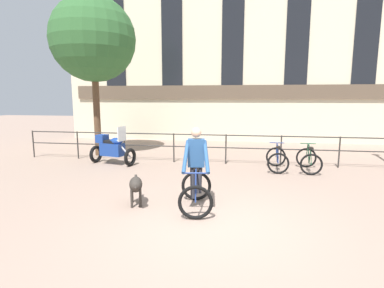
{
  "coord_description": "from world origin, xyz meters",
  "views": [
    {
      "loc": [
        0.47,
        -5.22,
        2.33
      ],
      "look_at": [
        -0.83,
        2.86,
        1.05
      ],
      "focal_mm": 28.0,
      "sensor_mm": 36.0,
      "label": 1
    }
  ],
  "objects_px": {
    "cyclist_with_bike": "(196,172)",
    "dog": "(136,185)",
    "parked_motorcycle": "(112,148)",
    "parked_bicycle_mid_left": "(309,160)",
    "parked_bicycle_near_lamp": "(277,159)"
  },
  "relations": [
    {
      "from": "parked_motorcycle",
      "to": "parked_bicycle_mid_left",
      "type": "bearing_deg",
      "value": -75.44
    },
    {
      "from": "cyclist_with_bike",
      "to": "dog",
      "type": "relative_size",
      "value": 1.84
    },
    {
      "from": "parked_motorcycle",
      "to": "parked_bicycle_near_lamp",
      "type": "xyz_separation_m",
      "value": [
        5.61,
        0.04,
        -0.2
      ]
    },
    {
      "from": "cyclist_with_bike",
      "to": "dog",
      "type": "bearing_deg",
      "value": -179.97
    },
    {
      "from": "parked_motorcycle",
      "to": "parked_bicycle_near_lamp",
      "type": "distance_m",
      "value": 5.61
    },
    {
      "from": "parked_motorcycle",
      "to": "parked_bicycle_near_lamp",
      "type": "relative_size",
      "value": 1.49
    },
    {
      "from": "parked_motorcycle",
      "to": "parked_bicycle_near_lamp",
      "type": "bearing_deg",
      "value": -75.37
    },
    {
      "from": "dog",
      "to": "parked_bicycle_mid_left",
      "type": "bearing_deg",
      "value": 22.29
    },
    {
      "from": "dog",
      "to": "parked_bicycle_near_lamp",
      "type": "distance_m",
      "value": 5.12
    },
    {
      "from": "parked_bicycle_mid_left",
      "to": "parked_bicycle_near_lamp",
      "type": "bearing_deg",
      "value": 3.76
    },
    {
      "from": "parked_bicycle_near_lamp",
      "to": "parked_bicycle_mid_left",
      "type": "relative_size",
      "value": 0.99
    },
    {
      "from": "cyclist_with_bike",
      "to": "dog",
      "type": "height_order",
      "value": "cyclist_with_bike"
    },
    {
      "from": "parked_motorcycle",
      "to": "parked_bicycle_mid_left",
      "type": "relative_size",
      "value": 1.47
    },
    {
      "from": "cyclist_with_bike",
      "to": "parked_bicycle_near_lamp",
      "type": "bearing_deg",
      "value": 52.71
    },
    {
      "from": "dog",
      "to": "parked_bicycle_mid_left",
      "type": "distance_m",
      "value": 5.81
    }
  ]
}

